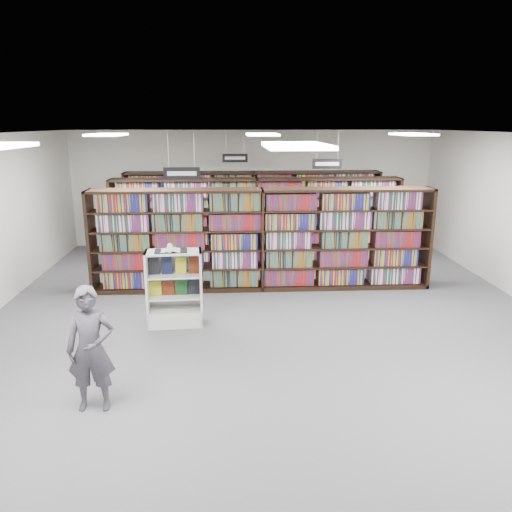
{
  "coord_description": "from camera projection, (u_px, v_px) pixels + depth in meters",
  "views": [
    {
      "loc": [
        -0.66,
        -8.01,
        3.38
      ],
      "look_at": [
        -0.2,
        0.5,
        1.1
      ],
      "focal_mm": 35.0,
      "sensor_mm": 36.0,
      "label": 1
    }
  ],
  "objects": [
    {
      "name": "floor",
      "position": [
        269.0,
        325.0,
        8.64
      ],
      "size": [
        12.0,
        12.0,
        0.0
      ],
      "primitive_type": "plane",
      "color": "#4C4C50",
      "rests_on": "ground"
    },
    {
      "name": "ceiling",
      "position": [
        271.0,
        135.0,
        7.81
      ],
      "size": [
        10.0,
        12.0,
        0.1
      ],
      "primitive_type": "cube",
      "color": "white",
      "rests_on": "wall_back"
    },
    {
      "name": "wall_back",
      "position": [
        253.0,
        188.0,
        14.01
      ],
      "size": [
        10.0,
        0.1,
        3.2
      ],
      "primitive_type": "cube",
      "color": "silver",
      "rests_on": "ground"
    },
    {
      "name": "wall_front",
      "position": [
        369.0,
        499.0,
        2.44
      ],
      "size": [
        10.0,
        0.1,
        3.2
      ],
      "primitive_type": "cube",
      "color": "silver",
      "rests_on": "ground"
    },
    {
      "name": "bookshelf_row_near",
      "position": [
        262.0,
        240.0,
        10.3
      ],
      "size": [
        7.0,
        0.6,
        2.1
      ],
      "color": "black",
      "rests_on": "floor"
    },
    {
      "name": "bookshelf_row_mid",
      "position": [
        257.0,
        221.0,
        12.22
      ],
      "size": [
        7.0,
        0.6,
        2.1
      ],
      "color": "black",
      "rests_on": "floor"
    },
    {
      "name": "bookshelf_row_far",
      "position": [
        253.0,
        210.0,
        13.87
      ],
      "size": [
        7.0,
        0.6,
        2.1
      ],
      "color": "black",
      "rests_on": "floor"
    },
    {
      "name": "aisle_sign_left",
      "position": [
        182.0,
        172.0,
        8.87
      ],
      "size": [
        0.65,
        0.02,
        0.8
      ],
      "color": "#B2B2B7",
      "rests_on": "ceiling"
    },
    {
      "name": "aisle_sign_right",
      "position": [
        327.0,
        163.0,
        10.96
      ],
      "size": [
        0.65,
        0.02,
        0.8
      ],
      "color": "#B2B2B7",
      "rests_on": "ceiling"
    },
    {
      "name": "aisle_sign_center",
      "position": [
        235.0,
        157.0,
        12.78
      ],
      "size": [
        0.65,
        0.02,
        0.8
      ],
      "color": "#B2B2B7",
      "rests_on": "ceiling"
    },
    {
      "name": "troffer_front_center",
      "position": [
        296.0,
        146.0,
        4.93
      ],
      "size": [
        0.6,
        1.2,
        0.04
      ],
      "primitive_type": "cube",
      "color": "white",
      "rests_on": "ceiling"
    },
    {
      "name": "troffer_back_left",
      "position": [
        107.0,
        135.0,
        9.59
      ],
      "size": [
        0.6,
        1.2,
        0.04
      ],
      "primitive_type": "cube",
      "color": "white",
      "rests_on": "ceiling"
    },
    {
      "name": "troffer_back_center",
      "position": [
        262.0,
        135.0,
        9.75
      ],
      "size": [
        0.6,
        1.2,
        0.04
      ],
      "primitive_type": "cube",
      "color": "white",
      "rests_on": "ceiling"
    },
    {
      "name": "troffer_back_right",
      "position": [
        413.0,
        134.0,
        9.91
      ],
      "size": [
        0.6,
        1.2,
        0.04
      ],
      "primitive_type": "cube",
      "color": "white",
      "rests_on": "ceiling"
    },
    {
      "name": "endcap_display",
      "position": [
        175.0,
        299.0,
        8.57
      ],
      "size": [
        0.96,
        0.52,
        1.31
      ],
      "rotation": [
        0.0,
        0.0,
        0.06
      ],
      "color": "silver",
      "rests_on": "floor"
    },
    {
      "name": "open_book",
      "position": [
        170.0,
        249.0,
        8.28
      ],
      "size": [
        0.56,
        0.36,
        0.12
      ],
      "rotation": [
        0.0,
        0.0,
        0.08
      ],
      "color": "black",
      "rests_on": "endcap_display"
    },
    {
      "name": "shopper",
      "position": [
        91.0,
        349.0,
        5.92
      ],
      "size": [
        0.58,
        0.4,
        1.56
      ],
      "primitive_type": "imported",
      "rotation": [
        0.0,
        0.0,
        0.04
      ],
      "color": "#46424C",
      "rests_on": "floor"
    }
  ]
}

